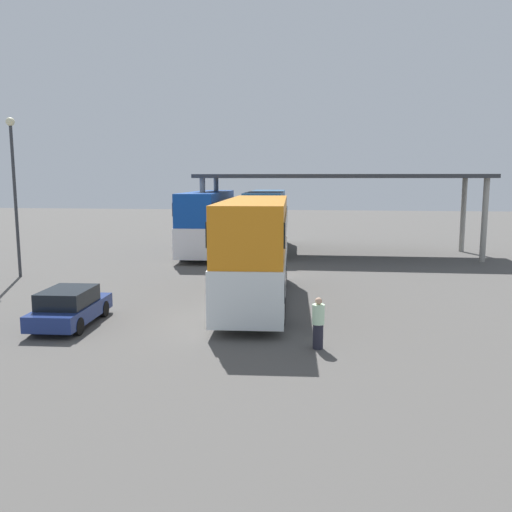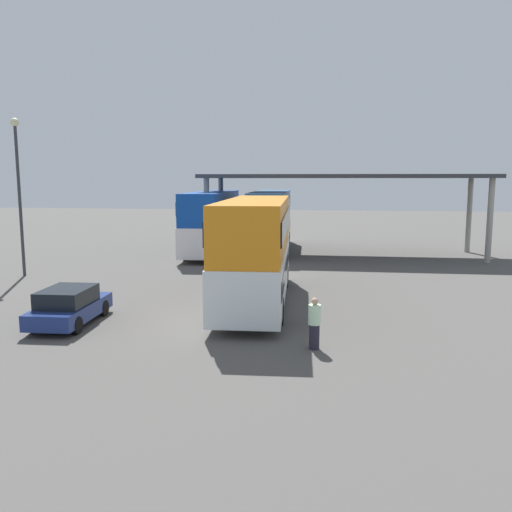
{
  "view_description": "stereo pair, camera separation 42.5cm",
  "coord_description": "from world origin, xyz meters",
  "px_view_note": "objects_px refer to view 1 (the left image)",
  "views": [
    {
      "loc": [
        3.4,
        -18.31,
        5.21
      ],
      "look_at": [
        0.78,
        3.29,
        2.0
      ],
      "focal_mm": 36.86,
      "sensor_mm": 36.0,
      "label": 1
    },
    {
      "loc": [
        3.82,
        -18.26,
        5.21
      ],
      "look_at": [
        0.78,
        3.29,
        2.0
      ],
      "focal_mm": 36.86,
      "sensor_mm": 36.0,
      "label": 2
    }
  ],
  "objects_px": {
    "parked_hatchback": "(70,307)",
    "pedestrian_waiting": "(318,323)",
    "lamppost_tall": "(14,179)",
    "double_decker_near_canopy": "(208,220)",
    "double_decker_main": "(256,247)",
    "double_decker_mid_row": "(266,218)"
  },
  "relations": [
    {
      "from": "lamppost_tall",
      "to": "double_decker_main",
      "type": "bearing_deg",
      "value": -18.25
    },
    {
      "from": "double_decker_main",
      "to": "double_decker_near_canopy",
      "type": "distance_m",
      "value": 15.13
    },
    {
      "from": "double_decker_main",
      "to": "double_decker_near_canopy",
      "type": "bearing_deg",
      "value": 16.69
    },
    {
      "from": "double_decker_mid_row",
      "to": "pedestrian_waiting",
      "type": "distance_m",
      "value": 22.56
    },
    {
      "from": "double_decker_mid_row",
      "to": "pedestrian_waiting",
      "type": "xyz_separation_m",
      "value": [
        3.87,
        -22.18,
        -1.55
      ]
    },
    {
      "from": "double_decker_near_canopy",
      "to": "lamppost_tall",
      "type": "height_order",
      "value": "lamppost_tall"
    },
    {
      "from": "double_decker_near_canopy",
      "to": "pedestrian_waiting",
      "type": "distance_m",
      "value": 21.57
    },
    {
      "from": "lamppost_tall",
      "to": "pedestrian_waiting",
      "type": "height_order",
      "value": "lamppost_tall"
    },
    {
      "from": "double_decker_mid_row",
      "to": "lamppost_tall",
      "type": "height_order",
      "value": "lamppost_tall"
    },
    {
      "from": "double_decker_main",
      "to": "lamppost_tall",
      "type": "xyz_separation_m",
      "value": [
        -13.28,
        4.38,
        2.81
      ]
    },
    {
      "from": "double_decker_near_canopy",
      "to": "lamppost_tall",
      "type": "relative_size",
      "value": 1.31
    },
    {
      "from": "double_decker_near_canopy",
      "to": "pedestrian_waiting",
      "type": "relative_size",
      "value": 6.74
    },
    {
      "from": "double_decker_near_canopy",
      "to": "lamppost_tall",
      "type": "bearing_deg",
      "value": 138.24
    },
    {
      "from": "parked_hatchback",
      "to": "double_decker_near_canopy",
      "type": "xyz_separation_m",
      "value": [
        1.07,
        18.5,
        1.69
      ]
    },
    {
      "from": "double_decker_main",
      "to": "parked_hatchback",
      "type": "xyz_separation_m",
      "value": [
        -6.19,
        -4.26,
        -1.71
      ]
    },
    {
      "from": "parked_hatchback",
      "to": "pedestrian_waiting",
      "type": "height_order",
      "value": "pedestrian_waiting"
    },
    {
      "from": "parked_hatchback",
      "to": "double_decker_near_canopy",
      "type": "height_order",
      "value": "double_decker_near_canopy"
    },
    {
      "from": "lamppost_tall",
      "to": "double_decker_near_canopy",
      "type": "bearing_deg",
      "value": 50.36
    },
    {
      "from": "pedestrian_waiting",
      "to": "lamppost_tall",
      "type": "bearing_deg",
      "value": -44.96
    },
    {
      "from": "parked_hatchback",
      "to": "lamppost_tall",
      "type": "distance_m",
      "value": 12.06
    },
    {
      "from": "parked_hatchback",
      "to": "pedestrian_waiting",
      "type": "relative_size",
      "value": 2.45
    },
    {
      "from": "double_decker_mid_row",
      "to": "lamppost_tall",
      "type": "distance_m",
      "value": 17.22
    }
  ]
}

